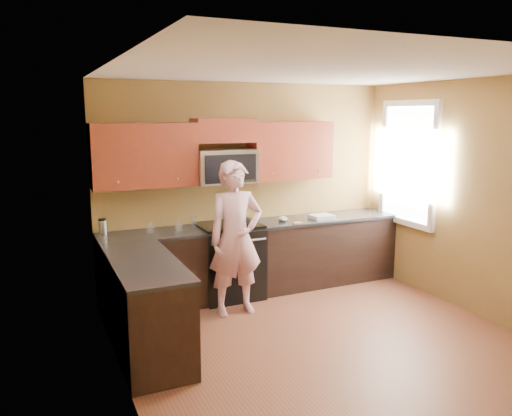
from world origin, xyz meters
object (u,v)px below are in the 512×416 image
frying_pan (243,226)px  travel_mug (103,235)px  woman (236,239)px  butter_tub (247,225)px  stove (229,260)px  microwave (225,183)px

frying_pan → travel_mug: size_ratio=2.48×
woman → butter_tub: (0.36, 0.50, 0.03)m
stove → travel_mug: size_ratio=4.94×
woman → microwave: bearing=79.8°
stove → butter_tub: bearing=-6.9°
stove → microwave: 0.98m
frying_pan → butter_tub: (0.12, 0.16, -0.03)m
microwave → frying_pan: (0.11, -0.32, -0.50)m
woman → frying_pan: (0.23, 0.33, 0.06)m
travel_mug → butter_tub: bearing=-6.8°
microwave → woman: 0.86m
microwave → woman: bearing=-100.6°
frying_pan → butter_tub: bearing=66.9°
travel_mug → stove: bearing=-6.8°
stove → frying_pan: size_ratio=1.99×
woman → frying_pan: bearing=55.6°
stove → microwave: size_ratio=1.25×
butter_tub → travel_mug: bearing=173.2°
microwave → butter_tub: (0.23, -0.15, -0.53)m
microwave → travel_mug: 1.59m
stove → microwave: (0.00, 0.12, 0.97)m
microwave → frying_pan: bearing=-70.8°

